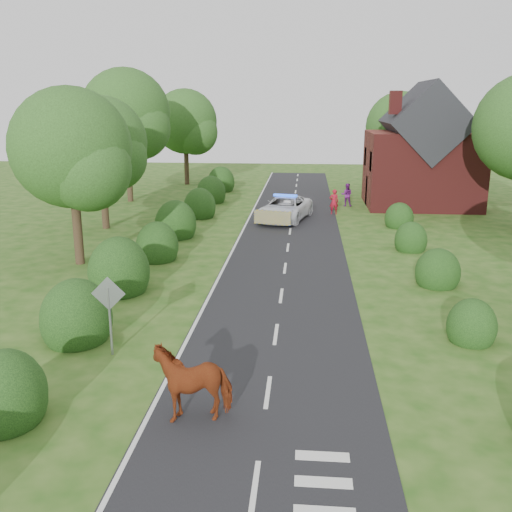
# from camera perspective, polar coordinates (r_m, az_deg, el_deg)

# --- Properties ---
(ground) EXTENTS (120.00, 120.00, 0.00)m
(ground) POSITION_cam_1_polar(r_m,az_deg,el_deg) (15.88, 1.20, -13.50)
(ground) COLOR #225113
(road) EXTENTS (6.00, 70.00, 0.02)m
(road) POSITION_cam_1_polar(r_m,az_deg,el_deg) (29.90, 3.14, 0.37)
(road) COLOR black
(road) RESTS_ON ground
(road_markings) EXTENTS (4.96, 70.00, 0.01)m
(road_markings) POSITION_cam_1_polar(r_m,az_deg,el_deg) (28.00, -0.28, -0.60)
(road_markings) COLOR white
(road_markings) RESTS_ON road
(hedgerow_left) EXTENTS (2.75, 50.41, 3.00)m
(hedgerow_left) POSITION_cam_1_polar(r_m,az_deg,el_deg) (27.52, -10.76, 0.41)
(hedgerow_left) COLOR black
(hedgerow_left) RESTS_ON ground
(hedgerow_right) EXTENTS (2.10, 45.78, 2.10)m
(hedgerow_right) POSITION_cam_1_polar(r_m,az_deg,el_deg) (26.71, 17.15, -0.89)
(hedgerow_right) COLOR black
(hedgerow_right) RESTS_ON ground
(tree_left_a) EXTENTS (5.74, 5.60, 8.38)m
(tree_left_a) POSITION_cam_1_polar(r_m,az_deg,el_deg) (27.97, -17.63, 9.77)
(tree_left_a) COLOR #332316
(tree_left_a) RESTS_ON ground
(tree_left_b) EXTENTS (5.74, 5.60, 8.07)m
(tree_left_b) POSITION_cam_1_polar(r_m,az_deg,el_deg) (35.98, -14.98, 10.52)
(tree_left_b) COLOR #332316
(tree_left_b) RESTS_ON ground
(tree_left_c) EXTENTS (6.97, 6.80, 10.22)m
(tree_left_c) POSITION_cam_1_polar(r_m,az_deg,el_deg) (45.82, -12.59, 13.41)
(tree_left_c) COLOR #332316
(tree_left_c) RESTS_ON ground
(tree_left_d) EXTENTS (6.15, 6.00, 8.89)m
(tree_left_d) POSITION_cam_1_polar(r_m,az_deg,el_deg) (54.93, -6.84, 12.95)
(tree_left_d) COLOR #332316
(tree_left_d) RESTS_ON ground
(tree_right_c) EXTENTS (6.15, 6.00, 8.58)m
(tree_right_c) POSITION_cam_1_polar(r_m,az_deg,el_deg) (52.48, 14.53, 12.16)
(tree_right_c) COLOR #332316
(tree_right_c) RESTS_ON ground
(road_sign) EXTENTS (1.06, 0.08, 2.53)m
(road_sign) POSITION_cam_1_polar(r_m,az_deg,el_deg) (17.98, -14.49, -4.71)
(road_sign) COLOR gray
(road_sign) RESTS_ON ground
(house) EXTENTS (8.00, 7.40, 9.17)m
(house) POSITION_cam_1_polar(r_m,az_deg,el_deg) (44.90, 16.28, 9.63)
(house) COLOR maroon
(house) RESTS_ON ground
(cow) EXTENTS (2.48, 1.79, 1.58)m
(cow) POSITION_cam_1_polar(r_m,az_deg,el_deg) (14.66, -6.30, -12.67)
(cow) COLOR maroon
(cow) RESTS_ON ground
(police_van) EXTENTS (3.91, 6.19, 1.73)m
(police_van) POSITION_cam_1_polar(r_m,az_deg,el_deg) (38.03, 2.93, 4.77)
(police_van) COLOR white
(police_van) RESTS_ON ground
(pedestrian_red) EXTENTS (0.69, 0.50, 1.77)m
(pedestrian_red) POSITION_cam_1_polar(r_m,az_deg,el_deg) (40.41, 7.80, 5.39)
(pedestrian_red) COLOR maroon
(pedestrian_red) RESTS_ON ground
(pedestrian_purple) EXTENTS (0.89, 0.72, 1.73)m
(pedestrian_purple) POSITION_cam_1_polar(r_m,az_deg,el_deg) (43.79, 9.07, 6.07)
(pedestrian_purple) COLOR #691B73
(pedestrian_purple) RESTS_ON ground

